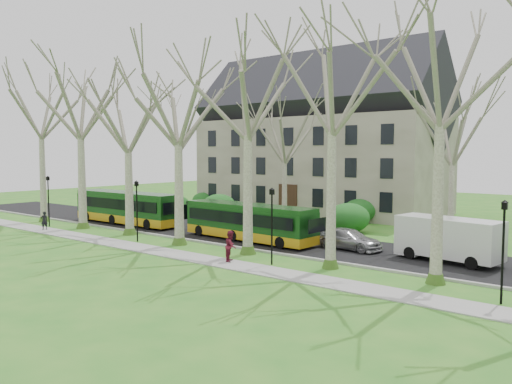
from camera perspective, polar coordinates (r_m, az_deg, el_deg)
ground at (r=33.24m, az=-5.55°, el=-6.55°), size 120.00×120.00×0.00m
sidewalk at (r=31.52m, az=-8.72°, el=-7.13°), size 70.00×2.00×0.06m
road at (r=37.33m, az=0.33°, el=-5.27°), size 80.00×8.00×0.06m
curb at (r=34.31m, az=-3.80°, el=-6.07°), size 80.00×0.25×0.14m
building at (r=55.50m, az=7.26°, el=6.21°), size 26.50×12.20×16.00m
tree_row_verge at (r=32.86m, az=-5.27°, el=5.60°), size 49.00×7.00×14.00m
tree_row_far at (r=42.02m, az=3.53°, el=3.99°), size 33.00×7.00×12.00m
lamp_row at (r=32.14m, az=-6.82°, el=-2.29°), size 36.22×0.22×4.30m
hedges at (r=46.70m, az=2.24°, el=-2.11°), size 30.60×8.60×2.00m
bus_lead at (r=45.80m, az=-14.51°, el=-1.72°), size 11.73×2.50×2.93m
bus_follow at (r=35.96m, az=-0.86°, el=-3.41°), size 10.93×2.88×2.71m
sedan at (r=33.36m, az=10.60°, el=-5.31°), size 4.66×2.21×1.31m
van_a at (r=30.98m, az=21.10°, el=-5.14°), size 6.09×3.07×2.54m
pedestrian_a at (r=44.53m, az=-23.04°, el=-3.03°), size 0.44×0.60×1.50m
pedestrian_b at (r=29.17m, az=-2.89°, el=-6.18°), size 1.00×1.08×1.79m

